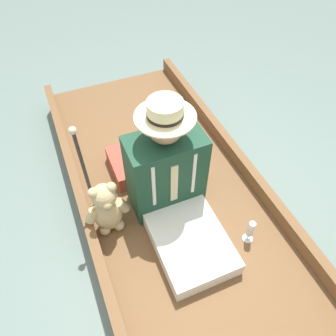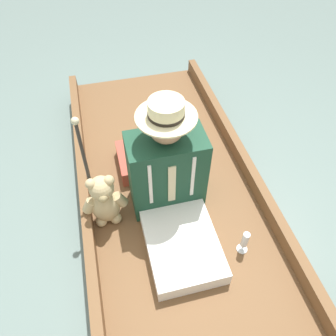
% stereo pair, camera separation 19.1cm
% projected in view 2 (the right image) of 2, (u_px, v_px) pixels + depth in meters
% --- Properties ---
extents(ground_plane, '(16.00, 16.00, 0.00)m').
position_uv_depth(ground_plane, '(176.00, 223.00, 2.26)').
color(ground_plane, slate).
extents(punt_boat, '(1.20, 3.16, 0.26)m').
position_uv_depth(punt_boat, '(177.00, 216.00, 2.19)').
color(punt_boat, brown).
rests_on(punt_boat, ground_plane).
extents(seat_cushion, '(0.49, 0.35, 0.12)m').
position_uv_depth(seat_cushion, '(153.00, 157.00, 2.38)').
color(seat_cushion, '#B24738').
rests_on(seat_cushion, punt_boat).
extents(seated_person, '(0.45, 0.81, 0.81)m').
position_uv_depth(seated_person, '(170.00, 184.00, 1.94)').
color(seated_person, white).
rests_on(seated_person, punt_boat).
extents(teddy_bear, '(0.28, 0.16, 0.40)m').
position_uv_depth(teddy_bear, '(105.00, 201.00, 1.97)').
color(teddy_bear, tan).
rests_on(teddy_bear, punt_boat).
extents(wine_glass, '(0.07, 0.07, 0.17)m').
position_uv_depth(wine_glass, '(245.00, 241.00, 1.89)').
color(wine_glass, silver).
rests_on(wine_glass, punt_boat).
extents(walking_cane, '(0.04, 0.20, 0.72)m').
position_uv_depth(walking_cane, '(86.00, 165.00, 1.84)').
color(walking_cane, '#2D2823').
rests_on(walking_cane, punt_boat).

